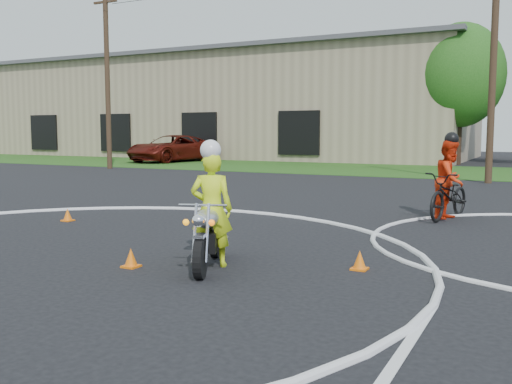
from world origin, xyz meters
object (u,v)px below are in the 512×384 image
at_px(rider_second_grp, 450,189).
at_px(pickup_grp, 172,148).
at_px(rider_primary_grp, 212,206).
at_px(primary_motorcycle, 208,235).

xyz_separation_m(rider_second_grp, pickup_grp, (-21.13, 18.14, 0.19)).
bearing_deg(rider_primary_grp, pickup_grp, 104.38).
bearing_deg(primary_motorcycle, rider_second_grp, 47.38).
xyz_separation_m(primary_motorcycle, rider_second_grp, (2.54, 6.87, 0.22)).
height_order(primary_motorcycle, pickup_grp, pickup_grp).
height_order(primary_motorcycle, rider_second_grp, rider_second_grp).
xyz_separation_m(rider_primary_grp, rider_second_grp, (2.56, 6.74, -0.22)).
bearing_deg(pickup_grp, rider_primary_grp, -43.86).
height_order(rider_primary_grp, rider_second_grp, rider_second_grp).
bearing_deg(rider_second_grp, primary_motorcycle, -98.37).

